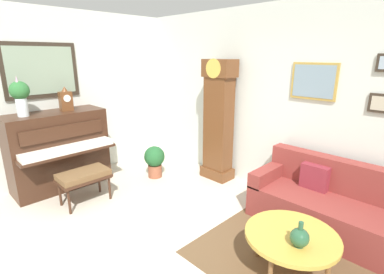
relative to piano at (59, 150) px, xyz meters
The scene contains 13 objects.
ground_plane 2.33m from the piano, ahead, with size 6.40×6.00×0.10m, color beige.
wall_left 0.87m from the piano, behind, with size 0.13×4.90×2.80m.
wall_back 3.35m from the piano, 46.30° to the left, with size 5.30×0.13×2.80m.
area_rug 3.77m from the piano, 15.02° to the left, with size 2.10×1.50×0.01m, color brown.
piano is the anchor object (origin of this frame).
piano_bench 0.81m from the piano, ahead, with size 0.42×0.70×0.48m.
grandfather_clock 2.61m from the piano, 52.97° to the left, with size 0.52×0.34×2.03m.
couch 4.04m from the piano, 27.62° to the left, with size 1.90×0.80×0.84m.
coffee_table 3.65m from the piano, 12.62° to the left, with size 0.88×0.88×0.45m.
mantel_clock 0.81m from the piano, 89.24° to the left, with size 0.13×0.18×0.38m.
flower_vase 1.02m from the piano, 89.71° to the right, with size 0.26×0.26×0.58m.
green_jug 3.74m from the piano, 10.42° to the left, with size 0.17×0.17×0.24m.
potted_plant 1.54m from the piano, 59.33° to the left, with size 0.36×0.36×0.56m.
Camera 1 is at (2.31, -1.48, 2.09)m, focal length 26.64 mm.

